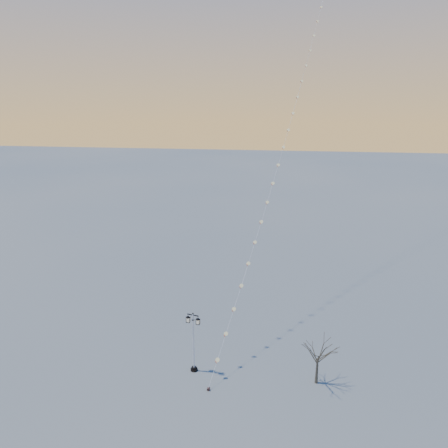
# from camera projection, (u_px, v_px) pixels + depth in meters

# --- Properties ---
(ground) EXTENTS (300.00, 300.00, 0.00)m
(ground) POSITION_uv_depth(u_px,v_px,m) (202.00, 387.00, 30.95)
(ground) COLOR slate
(ground) RESTS_ON ground
(street_lamp) EXTENTS (1.19, 0.60, 4.76)m
(street_lamp) POSITION_uv_depth(u_px,v_px,m) (193.00, 339.00, 32.11)
(street_lamp) COLOR black
(street_lamp) RESTS_ON ground
(bare_tree) EXTENTS (2.18, 2.18, 3.61)m
(bare_tree) POSITION_uv_depth(u_px,v_px,m) (318.00, 352.00, 30.72)
(bare_tree) COLOR #41392B
(bare_tree) RESTS_ON ground
(kite_train) EXTENTS (11.69, 45.44, 46.07)m
(kite_train) POSITION_uv_depth(u_px,v_px,m) (301.00, 65.00, 44.77)
(kite_train) COLOR #38201B
(kite_train) RESTS_ON ground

